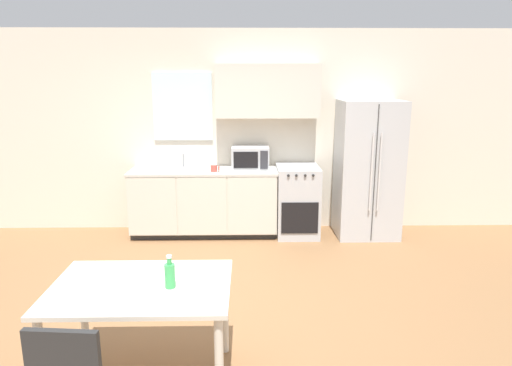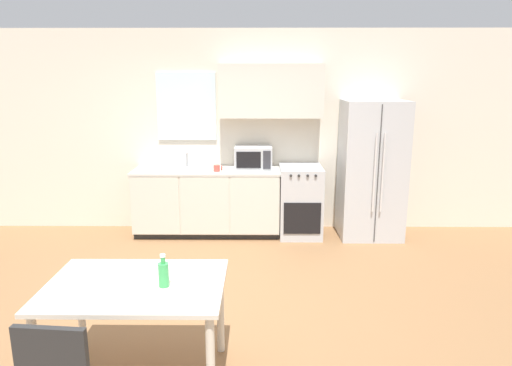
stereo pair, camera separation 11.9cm
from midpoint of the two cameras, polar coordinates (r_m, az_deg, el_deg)
The scene contains 10 objects.
ground_plane at distance 4.40m, azimuth -6.32°, elevation -15.26°, with size 12.00×12.00×0.00m, color olive.
wall_back at distance 6.24m, azimuth -4.08°, elevation 7.07°, with size 12.00×0.38×2.70m.
kitchen_counter at distance 6.15m, azimuth -7.01°, elevation -2.37°, with size 1.94×0.61×0.89m.
oven_range at distance 6.12m, azimuth 4.63°, elevation -2.23°, with size 0.55×0.66×0.93m.
refrigerator at distance 6.17m, azimuth 13.27°, elevation 1.69°, with size 0.80×0.71×1.79m.
kitchen_sink at distance 6.09m, azimuth -9.78°, elevation 1.77°, with size 0.58×0.44×0.21m.
microwave at distance 6.07m, azimuth -1.28°, elevation 3.21°, with size 0.49×0.36×0.30m.
coffee_mug at distance 5.91m, azimuth -5.80°, elevation 1.83°, with size 0.12×0.08×0.08m.
dining_table at distance 3.26m, azimuth -15.14°, elevation -13.77°, with size 1.19×0.83×0.74m.
drink_bottle at distance 3.11m, azimuth -11.81°, elevation -11.15°, with size 0.07×0.07×0.23m.
Camera 1 is at (0.33, -3.85, 2.09)m, focal length 32.00 mm.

